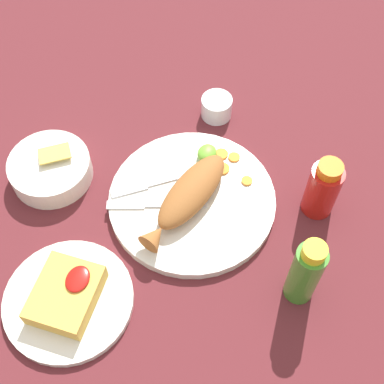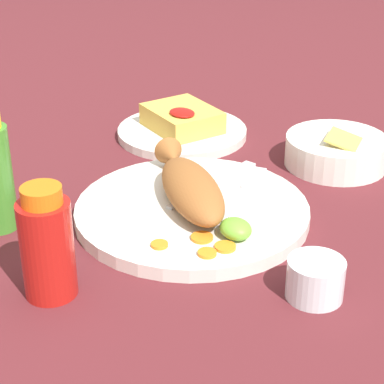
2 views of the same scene
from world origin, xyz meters
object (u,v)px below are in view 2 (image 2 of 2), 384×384
(fork_near, at_px, (218,181))
(guacamole_bowl, at_px, (336,149))
(fork_far, at_px, (244,191))
(salt_cup, at_px, (315,281))
(side_plate_fries, at_px, (182,132))
(hot_sauce_bottle_red, at_px, (47,245))
(fried_fish, at_px, (190,186))
(main_plate, at_px, (192,211))

(fork_near, distance_m, guacamole_bowl, 0.21)
(fork_far, xyz_separation_m, salt_cup, (0.22, -0.06, 0.00))
(fork_near, relative_size, side_plate_fries, 0.83)
(fork_near, height_order, hot_sauce_bottle_red, hot_sauce_bottle_red)
(fried_fish, relative_size, guacamole_bowl, 1.50)
(main_plate, relative_size, fork_far, 1.96)
(fork_near, distance_m, side_plate_fries, 0.22)
(fork_near, height_order, side_plate_fries, fork_near)
(guacamole_bowl, bearing_deg, fried_fish, -88.01)
(fork_far, distance_m, hot_sauce_bottle_red, 0.31)
(fried_fish, distance_m, guacamole_bowl, 0.27)
(main_plate, height_order, hot_sauce_bottle_red, hot_sauce_bottle_red)
(fork_far, height_order, salt_cup, salt_cup)
(main_plate, height_order, guacamole_bowl, guacamole_bowl)
(fried_fish, bearing_deg, main_plate, 0.00)
(fried_fish, bearing_deg, salt_cup, 20.48)
(fried_fish, relative_size, fork_near, 1.29)
(fork_near, height_order, guacamole_bowl, guacamole_bowl)
(fried_fish, relative_size, fork_far, 1.47)
(main_plate, distance_m, fork_far, 0.08)
(side_plate_fries, height_order, guacamole_bowl, guacamole_bowl)
(side_plate_fries, bearing_deg, fork_near, -18.52)
(guacamole_bowl, bearing_deg, fork_near, -94.97)
(fork_far, height_order, guacamole_bowl, guacamole_bowl)
(main_plate, relative_size, guacamole_bowl, 2.00)
(guacamole_bowl, bearing_deg, salt_cup, -46.73)
(fork_near, relative_size, guacamole_bowl, 1.16)
(salt_cup, height_order, guacamole_bowl, guacamole_bowl)
(fried_fish, xyz_separation_m, hot_sauce_bottle_red, (0.07, -0.23, 0.02))
(main_plate, bearing_deg, guacamole_bowl, 94.34)
(fried_fish, height_order, hot_sauce_bottle_red, hot_sauce_bottle_red)
(fried_fish, bearing_deg, fork_near, 130.12)
(fried_fish, xyz_separation_m, fork_near, (-0.03, 0.07, -0.02))
(main_plate, distance_m, fried_fish, 0.03)
(guacamole_bowl, bearing_deg, hot_sauce_bottle_red, -80.69)
(salt_cup, bearing_deg, side_plate_fries, 165.42)
(hot_sauce_bottle_red, distance_m, guacamole_bowl, 0.51)
(hot_sauce_bottle_red, relative_size, salt_cup, 2.06)
(fork_far, bearing_deg, guacamole_bowl, -27.12)
(salt_cup, bearing_deg, main_plate, -175.80)
(fried_fish, distance_m, fork_near, 0.07)
(side_plate_fries, bearing_deg, hot_sauce_bottle_red, -49.61)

